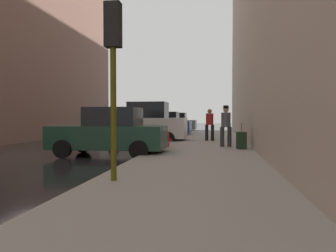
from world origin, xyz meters
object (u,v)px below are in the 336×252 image
rolling_suitcase (241,140)px  traffic_light (113,52)px  parked_blue_sedan (163,125)px  fire_hydrant (167,139)px  pedestrian_in_red_jacket (210,123)px  parked_gray_coupe (174,123)px  parked_dark_green_sedan (110,133)px  pedestrian_with_beanie (226,124)px  parked_white_van (146,124)px

rolling_suitcase → traffic_light: bearing=-113.3°
parked_blue_sedan → rolling_suitcase: parked_blue_sedan is taller
fire_hydrant → pedestrian_in_red_jacket: bearing=65.7°
parked_gray_coupe → pedestrian_in_red_jacket: 12.91m
fire_hydrant → traffic_light: size_ratio=0.20×
parked_dark_green_sedan → pedestrian_in_red_jacket: bearing=59.8°
parked_dark_green_sedan → rolling_suitcase: bearing=20.6°
pedestrian_with_beanie → rolling_suitcase: pedestrian_with_beanie is taller
traffic_light → parked_dark_green_sedan: bearing=109.4°
pedestrian_with_beanie → traffic_light: bearing=-107.4°
parked_dark_green_sedan → pedestrian_with_beanie: (4.32, 2.64, 0.29)m
parked_white_van → parked_blue_sedan: size_ratio=1.09×
parked_blue_sedan → rolling_suitcase: bearing=-64.8°
parked_blue_sedan → fire_hydrant: 10.23m
parked_dark_green_sedan → fire_hydrant: (1.80, 2.23, -0.35)m
fire_hydrant → traffic_light: (0.05, -7.48, 2.26)m
parked_white_van → parked_gray_coupe: 12.30m
parked_blue_sedan → parked_gray_coupe: size_ratio=1.01×
parked_blue_sedan → rolling_suitcase: (4.92, -10.45, -0.36)m
parked_dark_green_sedan → parked_blue_sedan: size_ratio=0.99×
pedestrian_with_beanie → pedestrian_in_red_jacket: size_ratio=1.04×
pedestrian_with_beanie → rolling_suitcase: (0.60, -0.79, -0.65)m
parked_dark_green_sedan → parked_gray_coupe: bearing=90.0°
parked_white_van → parked_blue_sedan: parked_white_van is taller
traffic_light → pedestrian_in_red_jacket: bearing=81.5°
parked_blue_sedan → fire_hydrant: parked_blue_sedan is taller
parked_dark_green_sedan → parked_white_van: size_ratio=0.91×
parked_white_van → parked_gray_coupe: size_ratio=1.09×
parked_white_van → traffic_light: bearing=-80.8°
parked_blue_sedan → fire_hydrant: size_ratio=6.05×
rolling_suitcase → parked_gray_coupe: bearing=106.4°
parked_white_van → pedestrian_with_beanie: 5.62m
parked_dark_green_sedan → rolling_suitcase: size_ratio=4.05×
pedestrian_with_beanie → pedestrian_in_red_jacket: pedestrian_with_beanie is taller
parked_blue_sedan → traffic_light: bearing=-84.0°
parked_blue_sedan → parked_gray_coupe: bearing=90.0°
pedestrian_with_beanie → pedestrian_in_red_jacket: (-0.77, 3.48, -0.03)m
traffic_light → rolling_suitcase: 8.06m
parked_blue_sedan → parked_gray_coupe: same height
fire_hydrant → pedestrian_with_beanie: bearing=9.3°
traffic_light → pedestrian_with_beanie: size_ratio=2.03×
parked_white_van → fire_hydrant: bearing=-65.7°
traffic_light → parked_gray_coupe: bearing=94.5°
traffic_light → rolling_suitcase: bearing=66.7°
traffic_light → pedestrian_with_beanie: (2.47, 7.90, -1.62)m
pedestrian_with_beanie → parked_blue_sedan: bearing=114.1°
parked_gray_coupe → parked_white_van: bearing=-90.0°
parked_dark_green_sedan → fire_hydrant: parked_dark_green_sedan is taller
traffic_light → parked_blue_sedan: bearing=96.0°
parked_white_van → parked_gray_coupe: (0.00, 12.30, -0.18)m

